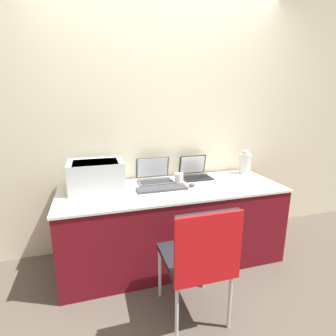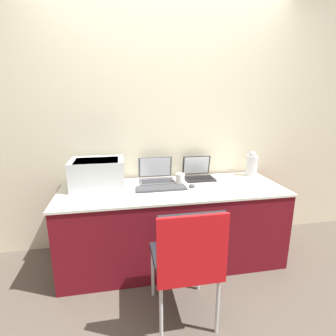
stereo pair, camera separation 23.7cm
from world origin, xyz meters
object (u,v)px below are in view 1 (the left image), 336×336
at_px(laptop_right, 195,173).
at_px(external_keyboard, 162,188).
at_px(mouse, 192,185).
at_px(metal_pitcher, 245,163).
at_px(printer, 96,174).
at_px(coffee_cup, 179,178).
at_px(laptop_left, 155,176).
at_px(chair, 200,254).

distance_m(laptop_right, external_keyboard, 0.51).
bearing_deg(mouse, laptop_right, 62.69).
bearing_deg(metal_pitcher, printer, -176.65).
bearing_deg(coffee_cup, laptop_right, 30.03).
bearing_deg(mouse, external_keyboard, 177.63).
distance_m(laptop_left, external_keyboard, 0.25).
bearing_deg(chair, laptop_right, 69.78).
xyz_separation_m(mouse, chair, (-0.24, -0.76, -0.20)).
relative_size(external_keyboard, metal_pitcher, 1.73).
height_order(laptop_left, chair, laptop_left).
relative_size(laptop_left, coffee_cup, 3.52).
height_order(laptop_right, mouse, laptop_right).
bearing_deg(laptop_right, external_keyboard, -148.05).
distance_m(printer, laptop_right, 0.99).
xyz_separation_m(coffee_cup, metal_pitcher, (0.80, 0.13, 0.07)).
relative_size(laptop_left, metal_pitcher, 1.29).
relative_size(laptop_right, external_keyboard, 0.64).
bearing_deg(coffee_cup, printer, 177.50).
xyz_separation_m(printer, laptop_left, (0.55, 0.08, -0.09)).
relative_size(mouse, chair, 0.07).
xyz_separation_m(laptop_left, coffee_cup, (0.21, -0.11, -0.00)).
height_order(printer, coffee_cup, printer).
xyz_separation_m(laptop_right, coffee_cup, (-0.22, -0.13, -0.00)).
bearing_deg(metal_pitcher, coffee_cup, -171.13).
bearing_deg(external_keyboard, printer, 162.81).
height_order(external_keyboard, coffee_cup, coffee_cup).
distance_m(mouse, chair, 0.83).
bearing_deg(laptop_right, chair, -110.22).
height_order(laptop_left, coffee_cup, laptop_left).
relative_size(external_keyboard, mouse, 7.35).
height_order(external_keyboard, metal_pitcher, metal_pitcher).
bearing_deg(metal_pitcher, external_keyboard, -165.32).
xyz_separation_m(coffee_cup, chair, (-0.16, -0.91, -0.23)).
distance_m(printer, chair, 1.17).
height_order(laptop_left, metal_pitcher, metal_pitcher).
bearing_deg(laptop_left, metal_pitcher, 0.81).
bearing_deg(printer, external_keyboard, -17.19).
height_order(metal_pitcher, chair, metal_pitcher).
distance_m(printer, coffee_cup, 0.77).
bearing_deg(laptop_right, coffee_cup, -149.97).
xyz_separation_m(laptop_right, chair, (-0.38, -1.04, -0.23)).
bearing_deg(laptop_left, coffee_cup, -27.40).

